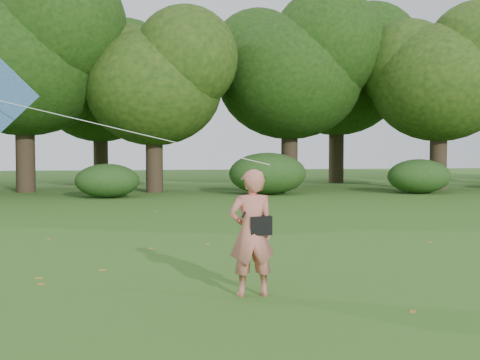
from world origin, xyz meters
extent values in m
plane|color=#265114|center=(0.00, 0.00, 0.00)|extent=(100.00, 100.00, 0.00)
imported|color=#CD6F60|center=(-0.96, -0.34, 0.89)|extent=(0.67, 0.46, 1.77)
cube|color=black|center=(-0.84, -0.37, 0.99)|extent=(0.30, 0.20, 0.26)
cylinder|color=black|center=(-0.96, -0.38, 1.34)|extent=(0.33, 0.14, 0.47)
cylinder|color=white|center=(-2.95, 0.75, 2.39)|extent=(4.49, 2.29, 1.12)
cylinder|color=#3A2D1E|center=(-8.00, 21.00, 1.92)|extent=(0.88, 0.88, 3.85)
ellipsoid|color=#1E3F11|center=(-8.00, 21.00, 6.05)|extent=(8.00, 8.00, 6.80)
cylinder|color=#3A2D1E|center=(-2.00, 20.00, 1.57)|extent=(0.80, 0.80, 3.15)
ellipsoid|color=#1E3F11|center=(-2.00, 20.00, 4.91)|extent=(6.40, 6.40, 5.44)
cylinder|color=#3A2D1E|center=(5.00, 22.00, 1.84)|extent=(0.86, 0.86, 3.67)
ellipsoid|color=#1E3F11|center=(5.00, 22.00, 5.76)|extent=(7.60, 7.60, 6.46)
cylinder|color=#3A2D1E|center=(12.00, 19.50, 1.72)|extent=(0.83, 0.83, 3.43)
ellipsoid|color=#1E3F11|center=(12.00, 19.50, 5.30)|extent=(6.80, 6.80, 5.78)
cylinder|color=#3A2D1E|center=(-5.00, 27.50, 1.75)|extent=(0.84, 0.84, 3.50)
ellipsoid|color=#1E3F11|center=(-5.00, 27.50, 5.43)|extent=(7.00, 7.00, 5.95)
cylinder|color=#3A2D1E|center=(9.00, 26.50, 2.01)|extent=(0.90, 0.90, 4.02)
ellipsoid|color=#1E3F11|center=(9.00, 26.50, 6.17)|extent=(7.80, 7.80, 6.63)
ellipsoid|color=#264919|center=(-4.00, 17.10, 0.71)|extent=(2.66, 2.09, 1.42)
ellipsoid|color=#264919|center=(3.00, 17.90, 0.94)|extent=(3.50, 2.75, 1.88)
ellipsoid|color=#264919|center=(10.00, 17.40, 0.79)|extent=(2.94, 2.31, 1.58)
cube|color=olive|center=(-3.14, 1.77, 0.00)|extent=(0.13, 0.09, 0.01)
cube|color=olive|center=(-3.99, 0.85, 0.00)|extent=(0.14, 0.14, 0.01)
cube|color=olive|center=(-2.33, 3.86, 0.00)|extent=(0.14, 0.14, 0.01)
cube|color=olive|center=(3.74, 3.75, 0.00)|extent=(0.11, 0.14, 0.01)
cube|color=olive|center=(-4.60, 5.52, 0.00)|extent=(0.13, 0.14, 0.01)
cube|color=olive|center=(0.91, -1.48, 0.00)|extent=(0.13, 0.14, 0.01)
cube|color=olive|center=(-1.09, 4.30, 0.00)|extent=(0.10, 0.13, 0.01)
cube|color=olive|center=(-2.12, 11.32, 0.00)|extent=(0.13, 0.09, 0.01)
cube|color=olive|center=(-4.10, 1.29, 0.00)|extent=(0.14, 0.11, 0.01)
camera|label=1|loc=(-2.41, -8.52, 2.06)|focal=45.00mm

